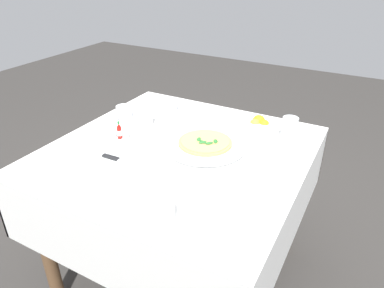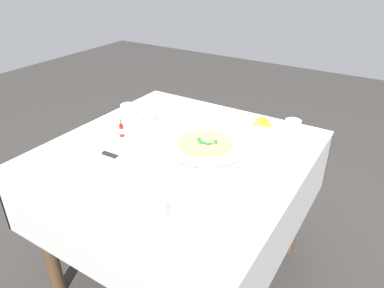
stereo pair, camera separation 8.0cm
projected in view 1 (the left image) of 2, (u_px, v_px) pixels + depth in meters
name	position (u px, v px, depth m)	size (l,w,h in m)	color
ground_plane	(181.00, 270.00, 1.85)	(8.00, 8.00, 0.00)	#33302D
dining_table	(179.00, 176.00, 1.57)	(1.05, 1.05, 0.73)	white
pizza_plate	(205.00, 145.00, 1.52)	(0.35, 0.35, 0.02)	white
pizza	(205.00, 142.00, 1.51)	(0.23, 0.23, 0.02)	#DBAD60
coffee_cup_near_left	(148.00, 192.00, 1.18)	(0.13, 0.13, 0.07)	white
coffee_cup_right_edge	(124.00, 113.00, 1.77)	(0.13, 0.13, 0.07)	white
coffee_cup_back_corner	(170.00, 107.00, 1.85)	(0.13, 0.13, 0.06)	white
water_glass_left_edge	(163.00, 211.00, 1.08)	(0.07, 0.07, 0.10)	white
water_glass_far_left	(145.00, 117.00, 1.69)	(0.07, 0.07, 0.10)	white
water_glass_near_right	(289.00, 130.00, 1.57)	(0.07, 0.07, 0.10)	white
napkin_folded	(121.00, 163.00, 1.39)	(0.23, 0.14, 0.02)	white
dinner_knife	(121.00, 161.00, 1.38)	(0.20, 0.02, 0.01)	silver
citrus_bowl	(258.00, 125.00, 1.66)	(0.15, 0.15, 0.07)	white
hot_sauce_bottle	(119.00, 131.00, 1.58)	(0.02, 0.02, 0.08)	#B7140F
salt_shaker	(126.00, 134.00, 1.58)	(0.03, 0.03, 0.06)	white
pepper_shaker	(113.00, 133.00, 1.59)	(0.03, 0.03, 0.06)	white
menu_card	(227.00, 200.00, 1.15)	(0.09, 0.02, 0.06)	white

